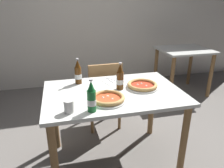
% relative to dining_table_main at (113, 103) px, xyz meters
% --- Properties ---
extents(ground_plane, '(8.00, 8.00, 0.00)m').
position_rel_dining_table_main_xyz_m(ground_plane, '(0.00, 0.00, -0.64)').
color(ground_plane, slate).
extents(back_wall_tiled, '(7.00, 0.10, 2.60)m').
position_rel_dining_table_main_xyz_m(back_wall_tiled, '(0.00, 2.20, 0.66)').
color(back_wall_tiled, silver).
rests_on(back_wall_tiled, ground_plane).
extents(dining_table_main, '(1.20, 0.80, 0.75)m').
position_rel_dining_table_main_xyz_m(dining_table_main, '(0.00, 0.00, 0.00)').
color(dining_table_main, silver).
rests_on(dining_table_main, ground_plane).
extents(chair_behind_table, '(0.41, 0.41, 0.85)m').
position_rel_dining_table_main_xyz_m(chair_behind_table, '(0.04, 0.61, -0.15)').
color(chair_behind_table, olive).
rests_on(chair_behind_table, ground_plane).
extents(dining_table_background, '(0.80, 0.70, 0.75)m').
position_rel_dining_table_main_xyz_m(dining_table_background, '(1.53, 1.36, -0.04)').
color(dining_table_background, silver).
rests_on(dining_table_background, ground_plane).
extents(pizza_margherita_near, '(0.30, 0.30, 0.04)m').
position_rel_dining_table_main_xyz_m(pizza_margherita_near, '(0.28, 0.02, 0.14)').
color(pizza_margherita_near, white).
rests_on(pizza_margherita_near, dining_table_main).
extents(pizza_marinara_far, '(0.29, 0.29, 0.04)m').
position_rel_dining_table_main_xyz_m(pizza_marinara_far, '(-0.09, -0.17, 0.14)').
color(pizza_marinara_far, white).
rests_on(pizza_marinara_far, dining_table_main).
extents(beer_bottle_left, '(0.07, 0.07, 0.25)m').
position_rel_dining_table_main_xyz_m(beer_bottle_left, '(0.07, 0.04, 0.22)').
color(beer_bottle_left, '#512D0F').
rests_on(beer_bottle_left, dining_table_main).
extents(beer_bottle_center, '(0.07, 0.07, 0.25)m').
position_rel_dining_table_main_xyz_m(beer_bottle_center, '(-0.24, -0.30, 0.22)').
color(beer_bottle_center, '#196B2D').
rests_on(beer_bottle_center, dining_table_main).
extents(beer_bottle_right, '(0.07, 0.07, 0.25)m').
position_rel_dining_table_main_xyz_m(beer_bottle_right, '(-0.28, 0.27, 0.22)').
color(beer_bottle_right, '#512D0F').
rests_on(beer_bottle_right, dining_table_main).
extents(napkin_with_cutlery, '(0.23, 0.23, 0.01)m').
position_rel_dining_table_main_xyz_m(napkin_with_cutlery, '(0.05, 0.25, 0.12)').
color(napkin_with_cutlery, white).
rests_on(napkin_with_cutlery, dining_table_main).
extents(paper_cup, '(0.07, 0.07, 0.09)m').
position_rel_dining_table_main_xyz_m(paper_cup, '(-0.40, -0.28, 0.16)').
color(paper_cup, white).
rests_on(paper_cup, dining_table_main).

